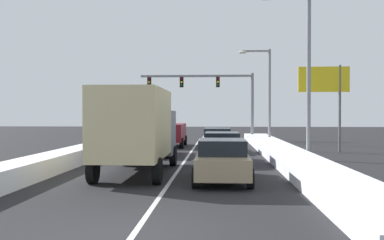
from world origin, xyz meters
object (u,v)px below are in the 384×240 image
sedan_navy_right_lane_second (222,147)px  sedan_red_center_lane_second (156,142)px  sedan_white_right_lane_third (217,140)px  sedan_tan_right_lane_nearest (222,160)px  street_lamp_right_near (302,61)px  traffic_light_gantry (212,89)px  suv_maroon_center_lane_third (171,133)px  box_truck_center_lane_nearest (138,127)px  roadside_sign_right (324,88)px  street_lamp_right_mid (265,87)px

sedan_navy_right_lane_second → sedan_red_center_lane_second: 5.21m
sedan_white_right_lane_third → sedan_red_center_lane_second: 4.49m
sedan_tan_right_lane_nearest → street_lamp_right_near: bearing=60.8°
sedan_white_right_lane_third → traffic_light_gantry: size_ratio=0.42×
sedan_tan_right_lane_nearest → suv_maroon_center_lane_third: 16.85m
sedan_tan_right_lane_nearest → traffic_light_gantry: bearing=91.5°
box_truck_center_lane_nearest → suv_maroon_center_lane_third: box_truck_center_lane_nearest is taller
traffic_light_gantry → roadside_sign_right: traffic_light_gantry is taller
box_truck_center_lane_nearest → street_lamp_right_near: 10.22m
suv_maroon_center_lane_third → sedan_navy_right_lane_second: bearing=-70.7°
sedan_navy_right_lane_second → box_truck_center_lane_nearest: 5.61m
traffic_light_gantry → street_lamp_right_mid: bearing=-48.2°
sedan_navy_right_lane_second → street_lamp_right_mid: size_ratio=0.58×
sedan_navy_right_lane_second → roadside_sign_right: roadside_sign_right is taller
sedan_white_right_lane_third → roadside_sign_right: roadside_sign_right is taller
suv_maroon_center_lane_third → street_lamp_right_mid: street_lamp_right_mid is taller
sedan_white_right_lane_third → suv_maroon_center_lane_third: size_ratio=0.92×
sedan_tan_right_lane_nearest → box_truck_center_lane_nearest: bearing=154.2°
street_lamp_right_near → roadside_sign_right: (2.29, 4.96, -1.17)m
sedan_navy_right_lane_second → sedan_white_right_lane_third: 6.34m
sedan_navy_right_lane_second → street_lamp_right_near: street_lamp_right_near is taller
sedan_navy_right_lane_second → traffic_light_gantry: traffic_light_gantry is taller
sedan_navy_right_lane_second → suv_maroon_center_lane_third: bearing=109.3°
sedan_red_center_lane_second → street_lamp_right_mid: (7.43, 11.11, 3.88)m
sedan_white_right_lane_third → street_lamp_right_mid: (3.89, 8.35, 3.88)m
sedan_navy_right_lane_second → sedan_red_center_lane_second: bearing=136.6°
sedan_red_center_lane_second → suv_maroon_center_lane_third: size_ratio=0.92×
sedan_navy_right_lane_second → suv_maroon_center_lane_third: (-3.68, 10.52, 0.25)m
sedan_white_right_lane_third → sedan_navy_right_lane_second: bearing=-87.8°
traffic_light_gantry → street_lamp_right_near: bearing=-74.6°
box_truck_center_lane_nearest → street_lamp_right_near: street_lamp_right_near is taller
street_lamp_right_near → traffic_light_gantry: bearing=105.4°
traffic_light_gantry → street_lamp_right_near: street_lamp_right_near is taller
sedan_red_center_lane_second → roadside_sign_right: 11.20m
traffic_light_gantry → street_lamp_right_near: (4.91, -17.90, 0.47)m
sedan_red_center_lane_second → street_lamp_right_mid: 13.92m
sedan_white_right_lane_third → street_lamp_right_mid: 10.00m
sedan_tan_right_lane_nearest → roadside_sign_right: size_ratio=0.82×
box_truck_center_lane_nearest → suv_maroon_center_lane_third: (-0.27, 14.83, -0.88)m
street_lamp_right_near → street_lamp_right_mid: (-0.55, 13.02, -0.55)m
sedan_white_right_lane_third → box_truck_center_lane_nearest: bearing=-106.5°
suv_maroon_center_lane_third → sedan_white_right_lane_third: bearing=-50.6°
suv_maroon_center_lane_third → street_lamp_right_mid: 9.17m
suv_maroon_center_lane_third → street_lamp_right_mid: size_ratio=0.64×
box_truck_center_lane_nearest → street_lamp_right_near: size_ratio=0.82×
traffic_light_gantry → street_lamp_right_mid: 6.54m
street_lamp_right_near → street_lamp_right_mid: 13.05m
street_lamp_right_near → roadside_sign_right: street_lamp_right_near is taller
sedan_tan_right_lane_nearest → roadside_sign_right: roadside_sign_right is taller
sedan_tan_right_lane_nearest → sedan_red_center_lane_second: bearing=111.5°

